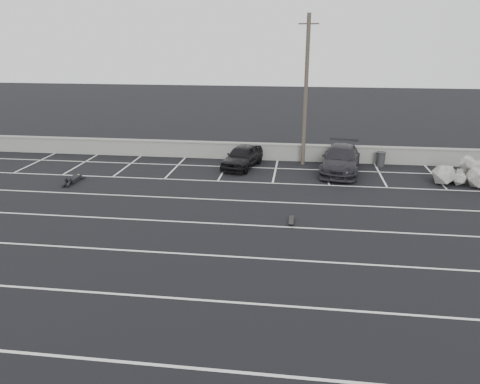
# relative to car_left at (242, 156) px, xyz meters

# --- Properties ---
(ground) EXTENTS (120.00, 120.00, 0.00)m
(ground) POSITION_rel_car_left_xyz_m (1.02, -12.00, -0.67)
(ground) COLOR black
(ground) RESTS_ON ground
(seawall) EXTENTS (50.00, 0.45, 1.06)m
(seawall) POSITION_rel_car_left_xyz_m (1.02, 2.00, -0.13)
(seawall) COLOR gray
(seawall) RESTS_ON ground
(stall_lines) EXTENTS (36.00, 20.05, 0.01)m
(stall_lines) POSITION_rel_car_left_xyz_m (0.94, -7.59, -0.67)
(stall_lines) COLOR silver
(stall_lines) RESTS_ON ground
(car_left) EXTENTS (2.48, 4.22, 1.35)m
(car_left) POSITION_rel_car_left_xyz_m (0.00, 0.00, 0.00)
(car_left) COLOR black
(car_left) RESTS_ON ground
(car_right) EXTENTS (2.77, 5.38, 1.49)m
(car_right) POSITION_rel_car_left_xyz_m (5.77, -0.29, 0.07)
(car_right) COLOR black
(car_right) RESTS_ON ground
(utility_pole) EXTENTS (1.17, 0.23, 8.76)m
(utility_pole) POSITION_rel_car_left_xyz_m (3.60, 1.20, 3.76)
(utility_pole) COLOR #4C4238
(utility_pole) RESTS_ON ground
(trash_bin) EXTENTS (0.68, 0.68, 0.88)m
(trash_bin) POSITION_rel_car_left_xyz_m (8.27, 1.31, -0.23)
(trash_bin) COLOR #2A2A2D
(trash_bin) RESTS_ON ground
(riprap_pile) EXTENTS (4.80, 2.89, 1.27)m
(riprap_pile) POSITION_rel_car_left_xyz_m (12.79, -1.65, -0.18)
(riprap_pile) COLOR #9A9890
(riprap_pile) RESTS_ON ground
(person) EXTENTS (1.15, 2.47, 0.48)m
(person) POSITION_rel_car_left_xyz_m (-8.72, -4.00, -0.43)
(person) COLOR black
(person) RESTS_ON ground
(skateboard) EXTENTS (0.23, 0.81, 0.10)m
(skateboard) POSITION_rel_car_left_xyz_m (3.16, -8.47, -0.60)
(skateboard) COLOR black
(skateboard) RESTS_ON ground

